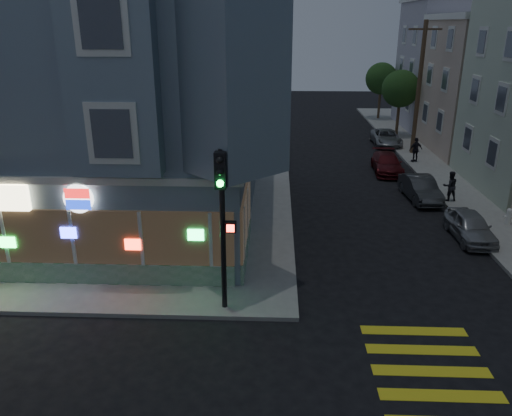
# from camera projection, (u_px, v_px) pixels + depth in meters

# --- Properties ---
(ground) EXTENTS (120.00, 120.00, 0.00)m
(ground) POSITION_uv_depth(u_px,v_px,m) (195.00, 359.00, 14.06)
(ground) COLOR black
(ground) RESTS_ON ground
(sidewalk_nw) EXTENTS (33.00, 42.00, 0.15)m
(sidewalk_nw) POSITION_uv_depth(u_px,v_px,m) (59.00, 153.00, 36.10)
(sidewalk_nw) COLOR gray
(sidewalk_nw) RESTS_ON ground
(corner_building) EXTENTS (14.60, 14.60, 11.40)m
(corner_building) POSITION_uv_depth(u_px,v_px,m) (96.00, 96.00, 22.56)
(corner_building) COLOR slate
(corner_building) RESTS_ON sidewalk_nw
(row_house_d) EXTENTS (12.00, 8.60, 10.50)m
(row_house_d) POSITION_uv_depth(u_px,v_px,m) (476.00, 66.00, 43.28)
(row_house_d) COLOR #A29DAD
(row_house_d) RESTS_ON sidewalk_ne
(utility_pole) EXTENTS (2.20, 0.30, 9.00)m
(utility_pole) POSITION_uv_depth(u_px,v_px,m) (419.00, 87.00, 34.41)
(utility_pole) COLOR #4C3826
(utility_pole) RESTS_ON sidewalk_ne
(street_tree_near) EXTENTS (3.00, 3.00, 5.30)m
(street_tree_near) POSITION_uv_depth(u_px,v_px,m) (401.00, 89.00, 40.33)
(street_tree_near) COLOR #4C3826
(street_tree_near) RESTS_ON sidewalk_ne
(street_tree_far) EXTENTS (3.00, 3.00, 5.30)m
(street_tree_far) POSITION_uv_depth(u_px,v_px,m) (381.00, 79.00, 47.82)
(street_tree_far) COLOR #4C3826
(street_tree_far) RESTS_ON sidewalk_ne
(pedestrian_a) EXTENTS (0.85, 0.71, 1.58)m
(pedestrian_a) POSITION_uv_depth(u_px,v_px,m) (450.00, 186.00, 26.01)
(pedestrian_a) COLOR #222227
(pedestrian_a) RESTS_ON sidewalk_ne
(pedestrian_b) EXTENTS (1.04, 0.68, 1.64)m
(pedestrian_b) POSITION_uv_depth(u_px,v_px,m) (416.00, 150.00, 33.33)
(pedestrian_b) COLOR black
(pedestrian_b) RESTS_ON sidewalk_ne
(parked_car_a) EXTENTS (1.46, 3.57, 1.21)m
(parked_car_a) POSITION_uv_depth(u_px,v_px,m) (470.00, 226.00, 21.70)
(parked_car_a) COLOR #94969A
(parked_car_a) RESTS_ON ground
(parked_car_b) EXTENTS (1.60, 3.91, 1.26)m
(parked_car_b) POSITION_uv_depth(u_px,v_px,m) (420.00, 188.00, 26.60)
(parked_car_b) COLOR #37393C
(parked_car_b) RESTS_ON ground
(parked_car_c) EXTENTS (1.90, 4.21, 1.20)m
(parked_car_c) POSITION_uv_depth(u_px,v_px,m) (387.00, 163.00, 31.51)
(parked_car_c) COLOR #551317
(parked_car_c) RESTS_ON ground
(parked_car_d) EXTENTS (2.11, 4.37, 1.20)m
(parked_car_d) POSITION_uv_depth(u_px,v_px,m) (386.00, 138.00, 38.57)
(parked_car_d) COLOR gray
(parked_car_d) RESTS_ON ground
(traffic_signal) EXTENTS (0.62, 0.59, 5.30)m
(traffic_signal) POSITION_uv_depth(u_px,v_px,m) (222.00, 206.00, 15.05)
(traffic_signal) COLOR black
(traffic_signal) RESTS_ON sidewalk_nw
(fire_hydrant) EXTENTS (0.44, 0.26, 0.77)m
(fire_hydrant) POSITION_uv_depth(u_px,v_px,m) (509.00, 216.00, 23.05)
(fire_hydrant) COLOR white
(fire_hydrant) RESTS_ON sidewalk_ne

